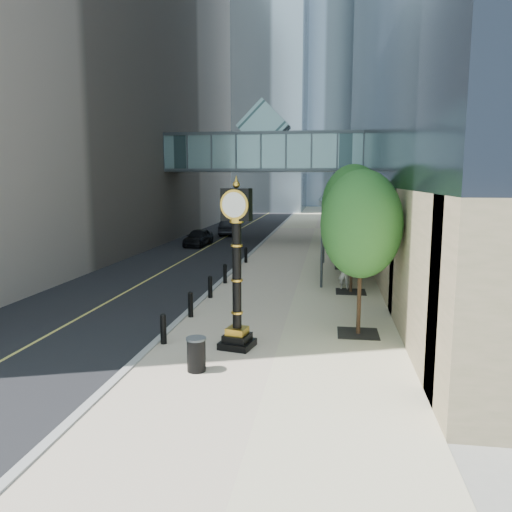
{
  "coord_description": "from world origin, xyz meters",
  "views": [
    {
      "loc": [
        2.55,
        -13.95,
        5.35
      ],
      "look_at": [
        -0.44,
        6.17,
        2.2
      ],
      "focal_mm": 35.0,
      "sensor_mm": 36.0,
      "label": 1
    }
  ],
  "objects_px": {
    "street_clock": "(237,277)",
    "pedestrian": "(344,273)",
    "car_near": "(198,237)",
    "car_far": "(230,228)",
    "trash_bin": "(196,355)"
  },
  "relations": [
    {
      "from": "street_clock",
      "to": "pedestrian",
      "type": "bearing_deg",
      "value": 80.87
    },
    {
      "from": "car_near",
      "to": "car_far",
      "type": "height_order",
      "value": "car_far"
    },
    {
      "from": "trash_bin",
      "to": "car_near",
      "type": "xyz_separation_m",
      "value": [
        -6.84,
        25.78,
        0.19
      ]
    },
    {
      "from": "pedestrian",
      "to": "car_near",
      "type": "xyz_separation_m",
      "value": [
        -11.17,
        14.63,
        -0.16
      ]
    },
    {
      "from": "street_clock",
      "to": "pedestrian",
      "type": "distance_m",
      "value": 9.83
    },
    {
      "from": "pedestrian",
      "to": "car_far",
      "type": "xyz_separation_m",
      "value": [
        -10.25,
        22.69,
        -0.14
      ]
    },
    {
      "from": "street_clock",
      "to": "car_near",
      "type": "distance_m",
      "value": 24.92
    },
    {
      "from": "street_clock",
      "to": "car_far",
      "type": "bearing_deg",
      "value": 114.29
    },
    {
      "from": "street_clock",
      "to": "car_near",
      "type": "bearing_deg",
      "value": 120.19
    },
    {
      "from": "trash_bin",
      "to": "pedestrian",
      "type": "relative_size",
      "value": 0.56
    },
    {
      "from": "street_clock",
      "to": "pedestrian",
      "type": "height_order",
      "value": "street_clock"
    },
    {
      "from": "car_near",
      "to": "street_clock",
      "type": "bearing_deg",
      "value": -69.0
    },
    {
      "from": "street_clock",
      "to": "car_far",
      "type": "height_order",
      "value": "street_clock"
    },
    {
      "from": "car_far",
      "to": "street_clock",
      "type": "bearing_deg",
      "value": 99.7
    },
    {
      "from": "car_near",
      "to": "car_far",
      "type": "xyz_separation_m",
      "value": [
        0.92,
        8.06,
        0.01
      ]
    }
  ]
}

